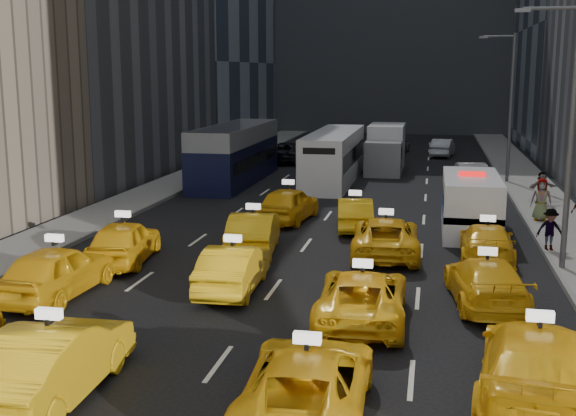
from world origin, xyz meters
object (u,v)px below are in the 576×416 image
at_px(double_decker, 236,154).
at_px(box_truck, 386,149).
at_px(city_bus, 334,157).
at_px(nypd_van, 471,205).

relative_size(double_decker, box_truck, 1.72).
bearing_deg(city_bus, nypd_van, -67.01).
bearing_deg(double_decker, city_bus, 9.03).
relative_size(nypd_van, city_bus, 0.50).
height_order(nypd_van, box_truck, box_truck).
height_order(double_decker, box_truck, double_decker).
bearing_deg(nypd_van, box_truck, 106.19).
height_order(double_decker, city_bus, double_decker).
bearing_deg(box_truck, nypd_van, -79.50).
bearing_deg(box_truck, double_decker, -146.73).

